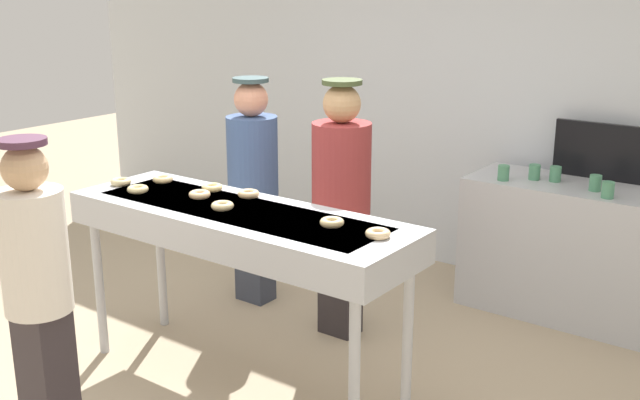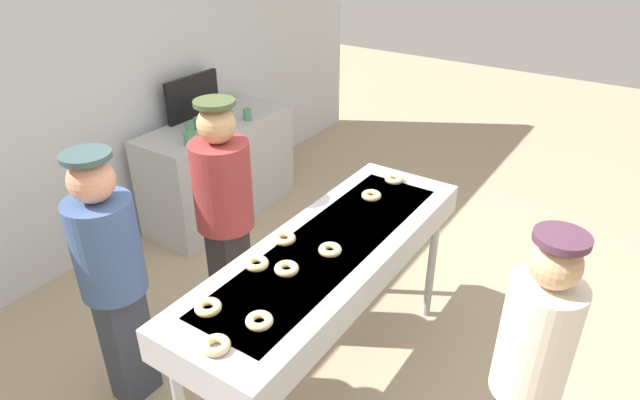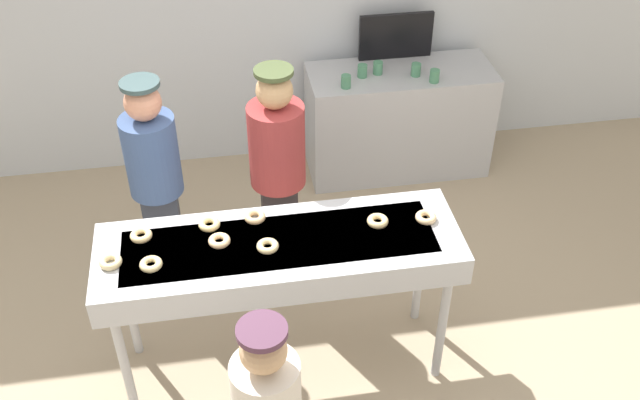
# 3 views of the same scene
# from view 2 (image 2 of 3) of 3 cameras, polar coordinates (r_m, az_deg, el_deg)

# --- Properties ---
(ground_plane) EXTENTS (16.00, 16.00, 0.00)m
(ground_plane) POSITION_cam_2_polar(r_m,az_deg,el_deg) (3.64, 0.85, -18.45)
(ground_plane) COLOR tan
(back_wall) EXTENTS (8.00, 0.12, 3.01)m
(back_wall) POSITION_cam_2_polar(r_m,az_deg,el_deg) (4.50, -27.05, 10.64)
(back_wall) COLOR silver
(back_wall) RESTS_ON ground
(fryer_conveyor) EXTENTS (2.08, 0.66, 1.04)m
(fryer_conveyor) POSITION_cam_2_polar(r_m,az_deg,el_deg) (3.02, 0.98, -6.17)
(fryer_conveyor) COLOR #B7BABF
(fryer_conveyor) RESTS_ON ground
(plain_donut_0) EXTENTS (0.18, 0.18, 0.04)m
(plain_donut_0) POSITION_cam_2_polar(r_m,az_deg,el_deg) (2.80, -6.67, -6.63)
(plain_donut_0) COLOR #F5D688
(plain_donut_0) RESTS_ON fryer_conveyor
(plain_donut_1) EXTENTS (0.18, 0.18, 0.04)m
(plain_donut_1) POSITION_cam_2_polar(r_m,az_deg,el_deg) (3.64, 7.79, 2.19)
(plain_donut_1) COLOR #F8D095
(plain_donut_1) RESTS_ON fryer_conveyor
(plain_donut_2) EXTENTS (0.16, 0.16, 0.04)m
(plain_donut_2) POSITION_cam_2_polar(r_m,az_deg,el_deg) (2.56, -11.66, -10.97)
(plain_donut_2) COLOR #F9D58F
(plain_donut_2) RESTS_ON fryer_conveyor
(plain_donut_3) EXTENTS (0.17, 0.17, 0.04)m
(plain_donut_3) POSITION_cam_2_polar(r_m,az_deg,el_deg) (2.37, -10.88, -14.74)
(plain_donut_3) COLOR beige
(plain_donut_3) RESTS_ON fryer_conveyor
(plain_donut_4) EXTENTS (0.18, 0.18, 0.04)m
(plain_donut_4) POSITION_cam_2_polar(r_m,az_deg,el_deg) (2.75, -3.53, -7.20)
(plain_donut_4) COLOR #F9CB90
(plain_donut_4) RESTS_ON fryer_conveyor
(plain_donut_5) EXTENTS (0.14, 0.14, 0.04)m
(plain_donut_5) POSITION_cam_2_polar(r_m,az_deg,el_deg) (2.98, -3.75, -4.04)
(plain_donut_5) COLOR #F0C286
(plain_donut_5) RESTS_ON fryer_conveyor
(plain_donut_6) EXTENTS (0.14, 0.14, 0.04)m
(plain_donut_6) POSITION_cam_2_polar(r_m,az_deg,el_deg) (3.41, 5.42, 0.48)
(plain_donut_6) COLOR #EDCB88
(plain_donut_6) RESTS_ON fryer_conveyor
(plain_donut_7) EXTENTS (0.16, 0.16, 0.04)m
(plain_donut_7) POSITION_cam_2_polar(r_m,az_deg,el_deg) (2.88, 1.06, -5.24)
(plain_donut_7) COLOR beige
(plain_donut_7) RESTS_ON fryer_conveyor
(plain_donut_8) EXTENTS (0.17, 0.17, 0.04)m
(plain_donut_8) POSITION_cam_2_polar(r_m,az_deg,el_deg) (2.45, -6.39, -12.49)
(plain_donut_8) COLOR beige
(plain_donut_8) RESTS_ON fryer_conveyor
(worker_baker) EXTENTS (0.37, 0.37, 1.67)m
(worker_baker) POSITION_cam_2_polar(r_m,az_deg,el_deg) (3.52, -10.03, -0.57)
(worker_baker) COLOR #2B2628
(worker_baker) RESTS_ON ground
(worker_assistant) EXTENTS (0.36, 0.36, 1.61)m
(worker_assistant) POSITION_cam_2_polar(r_m,az_deg,el_deg) (3.18, -21.07, -6.77)
(worker_assistant) COLOR #353B4A
(worker_assistant) RESTS_ON ground
(customer_waiting) EXTENTS (0.30, 0.30, 1.60)m
(customer_waiting) POSITION_cam_2_polar(r_m,az_deg,el_deg) (2.62, 20.90, -16.93)
(customer_waiting) COLOR #312A2D
(customer_waiting) RESTS_ON ground
(prep_counter) EXTENTS (1.52, 0.61, 0.93)m
(prep_counter) POSITION_cam_2_polar(r_m,az_deg,el_deg) (5.22, -10.48, 3.25)
(prep_counter) COLOR #B7BABF
(prep_counter) RESTS_ON ground
(paper_cup_0) EXTENTS (0.08, 0.08, 0.10)m
(paper_cup_0) POSITION_cam_2_polar(r_m,az_deg,el_deg) (4.89, -12.62, 7.86)
(paper_cup_0) COLOR #4C8C66
(paper_cup_0) RESTS_ON prep_counter
(paper_cup_1) EXTENTS (0.08, 0.08, 0.10)m
(paper_cup_1) POSITION_cam_2_polar(r_m,az_deg,el_deg) (4.79, -13.50, 7.29)
(paper_cup_1) COLOR #4C8C66
(paper_cup_1) RESTS_ON prep_counter
(paper_cup_2) EXTENTS (0.08, 0.08, 0.10)m
(paper_cup_2) POSITION_cam_2_polar(r_m,az_deg,el_deg) (4.58, -13.66, 6.30)
(paper_cup_2) COLOR #4C8C66
(paper_cup_2) RESTS_ON prep_counter
(paper_cup_3) EXTENTS (0.08, 0.08, 0.10)m
(paper_cup_3) POSITION_cam_2_polar(r_m,az_deg,el_deg) (5.03, -7.64, 8.90)
(paper_cup_3) COLOR #4C8C66
(paper_cup_3) RESTS_ON prep_counter
(paper_cup_4) EXTENTS (0.08, 0.08, 0.10)m
(paper_cup_4) POSITION_cam_2_polar(r_m,az_deg,el_deg) (5.03, -9.60, 8.74)
(paper_cup_4) COLOR #4C8C66
(paper_cup_4) RESTS_ON prep_counter
(menu_display) EXTENTS (0.61, 0.04, 0.39)m
(menu_display) POSITION_cam_2_polar(r_m,az_deg,el_deg) (5.15, -13.22, 10.52)
(menu_display) COLOR black
(menu_display) RESTS_ON prep_counter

